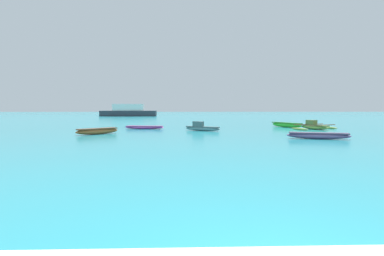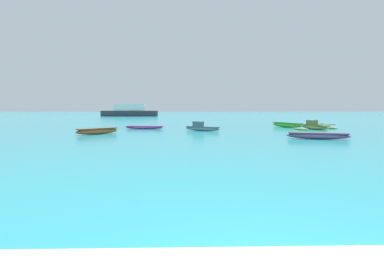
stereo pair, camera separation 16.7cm
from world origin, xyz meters
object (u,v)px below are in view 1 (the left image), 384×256
at_px(moored_boat_2, 97,131).
at_px(moored_boat_3, 144,127).
at_px(moored_boat_4, 202,128).
at_px(moored_boat_0, 286,125).
at_px(distant_ferry, 129,111).
at_px(moored_boat_1, 318,135).
at_px(moored_boat_5, 314,126).

relative_size(moored_boat_2, moored_boat_3, 0.77).
height_order(moored_boat_2, moored_boat_4, moored_boat_4).
distance_m(moored_boat_0, distant_ferry, 42.50).
bearing_deg(moored_boat_4, moored_boat_3, -174.28).
xyz_separation_m(moored_boat_1, moored_boat_4, (-7.00, 6.67, 0.05)).
distance_m(moored_boat_0, moored_boat_4, 9.61).
distance_m(moored_boat_1, moored_boat_4, 9.67).
bearing_deg(moored_boat_2, moored_boat_5, -27.28).
relative_size(moored_boat_2, distant_ferry, 0.24).
distance_m(moored_boat_0, moored_boat_2, 18.09).
height_order(moored_boat_1, moored_boat_5, moored_boat_5).
bearing_deg(moored_boat_4, moored_boat_1, -13.79).
distance_m(moored_boat_0, moored_boat_3, 13.97).
height_order(moored_boat_0, moored_boat_5, moored_boat_5).
xyz_separation_m(moored_boat_0, moored_boat_1, (-1.70, -10.74, -0.04)).
bearing_deg(distant_ferry, moored_boat_4, -71.60).
bearing_deg(moored_boat_5, moored_boat_3, -117.06).
height_order(moored_boat_2, moored_boat_3, moored_boat_2).
xyz_separation_m(moored_boat_1, distant_ferry, (-20.42, 47.02, 0.85)).
height_order(moored_boat_0, distant_ferry, distant_ferry).
distance_m(moored_boat_1, moored_boat_2, 15.42).
bearing_deg(moored_boat_2, moored_boat_0, -17.91).
distance_m(moored_boat_3, moored_boat_4, 5.65).
bearing_deg(moored_boat_0, moored_boat_3, -108.54).
distance_m(moored_boat_1, moored_boat_3, 15.11).
height_order(moored_boat_0, moored_boat_2, moored_boat_0).
height_order(moored_boat_0, moored_boat_3, moored_boat_0).
bearing_deg(moored_boat_1, moored_boat_4, 152.69).
bearing_deg(distant_ferry, moored_boat_0, -58.62).
bearing_deg(distant_ferry, moored_boat_1, -66.52).
height_order(moored_boat_1, distant_ferry, distant_ferry).
distance_m(moored_boat_4, distant_ferry, 42.53).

